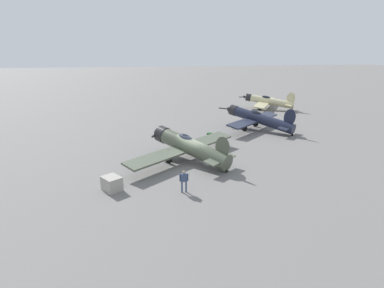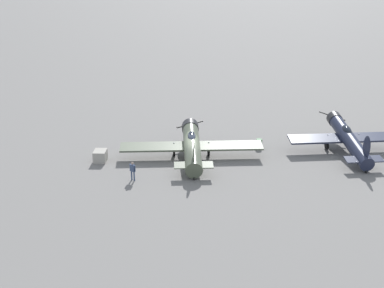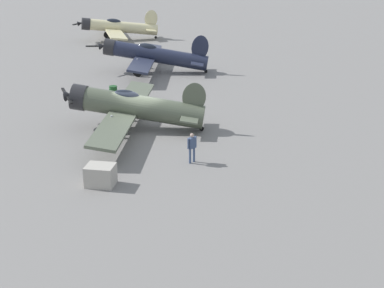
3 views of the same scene
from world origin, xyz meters
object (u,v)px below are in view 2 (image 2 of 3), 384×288
Objects in this scene: airplane_foreground at (192,145)px; equipment_crate at (100,156)px; ground_crew_mechanic at (133,169)px; fuel_drum at (259,143)px; airplane_mid_apron at (348,138)px.

airplane_foreground reaches higher than equipment_crate.
ground_crew_mechanic is 14.04m from fuel_drum.
airplane_foreground is 6.89× the size of ground_crew_mechanic.
equipment_crate is 15.67m from fuel_drum.
equipment_crate is at bearing -43.40° from fuel_drum.
fuel_drum is at bearing 75.86° from airplane_mid_apron.
airplane_mid_apron reaches higher than ground_crew_mechanic.
airplane_foreground is 6.79m from ground_crew_mechanic.
airplane_foreground reaches higher than ground_crew_mechanic.
airplane_mid_apron is at bearing -34.93° from ground_crew_mechanic.
ground_crew_mechanic is at bearing 102.45° from airplane_mid_apron.
ground_crew_mechanic is 0.95× the size of equipment_crate.
airplane_mid_apron reaches higher than airplane_foreground.
equipment_crate is 1.96× the size of fuel_drum.
ground_crew_mechanic is at bearing 73.97° from equipment_crate.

